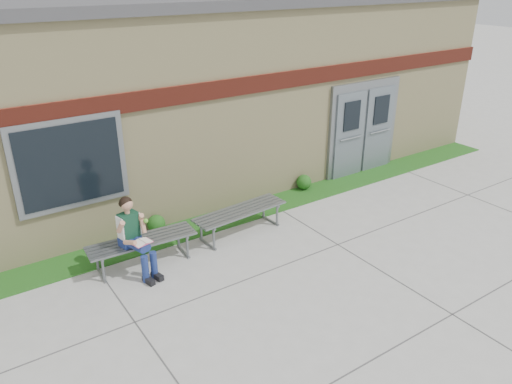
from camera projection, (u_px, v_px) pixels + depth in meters
ground at (314, 274)px, 8.45m from camera, size 80.00×80.00×0.00m
grass_strip at (233, 216)px, 10.41m from camera, size 16.00×0.80×0.02m
school_building at (158, 87)px, 12.11m from camera, size 16.20×6.22×4.20m
bench_left at (142, 245)px, 8.59m from camera, size 1.89×0.62×0.48m
bench_right at (240, 215)px, 9.61m from camera, size 1.94×0.68×0.50m
girl at (134, 235)px, 8.20m from camera, size 0.53×0.83×1.37m
shrub_mid at (156, 224)px, 9.70m from camera, size 0.35×0.35×0.35m
shrub_east at (304, 182)px, 11.59m from camera, size 0.35×0.35×0.35m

